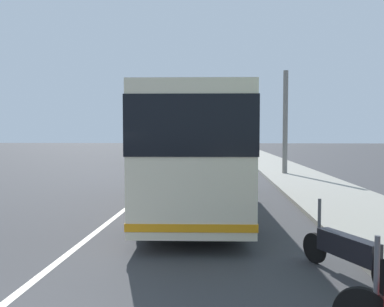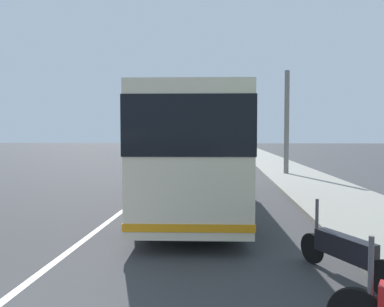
% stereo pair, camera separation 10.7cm
% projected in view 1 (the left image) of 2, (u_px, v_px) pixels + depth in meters
% --- Properties ---
extents(sidewalk_curb, '(110.00, 3.60, 0.14)m').
position_uv_depth(sidewalk_curb, '(346.00, 203.00, 12.86)').
color(sidewalk_curb, gray).
rests_on(sidewalk_curb, ground).
extents(lane_divider_line, '(110.00, 0.16, 0.01)m').
position_uv_depth(lane_divider_line, '(135.00, 202.00, 13.41)').
color(lane_divider_line, silver).
rests_on(lane_divider_line, ground).
extents(coach_bus, '(10.17, 3.11, 3.50)m').
position_uv_depth(coach_bus, '(195.00, 146.00, 12.14)').
color(coach_bus, beige).
rests_on(coach_bus, ground).
extents(motorcycle_far_end, '(1.99, 1.04, 1.23)m').
position_uv_depth(motorcycle_far_end, '(347.00, 251.00, 6.26)').
color(motorcycle_far_end, black).
rests_on(motorcycle_far_end, ground).
extents(car_oncoming, '(4.32, 2.07, 1.47)m').
position_uv_depth(car_oncoming, '(207.00, 152.00, 38.04)').
color(car_oncoming, gray).
rests_on(car_oncoming, ground).
extents(car_far_distant, '(4.04, 1.96, 1.52)m').
position_uv_depth(car_far_distant, '(155.00, 155.00, 32.53)').
color(car_far_distant, '#2D7238').
rests_on(car_far_distant, ground).
extents(car_ahead_same_lane, '(4.15, 1.98, 1.55)m').
position_uv_depth(car_ahead_same_lane, '(169.00, 150.00, 41.77)').
color(car_ahead_same_lane, black).
rests_on(car_ahead_same_lane, ground).
extents(car_behind_bus, '(4.73, 2.10, 1.34)m').
position_uv_depth(car_behind_bus, '(216.00, 147.00, 57.75)').
color(car_behind_bus, gold).
rests_on(car_behind_bus, ground).
extents(utility_pole, '(0.29, 0.29, 6.21)m').
position_uv_depth(utility_pole, '(285.00, 123.00, 22.14)').
color(utility_pole, slate).
rests_on(utility_pole, ground).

